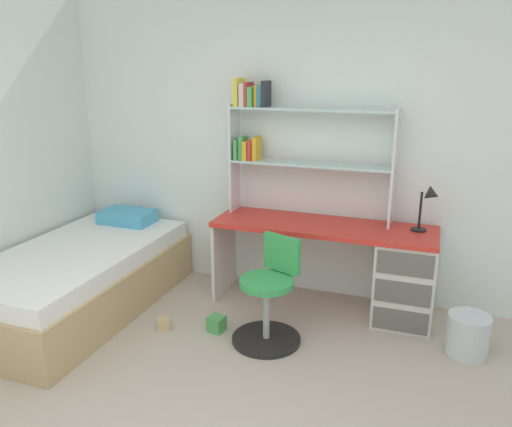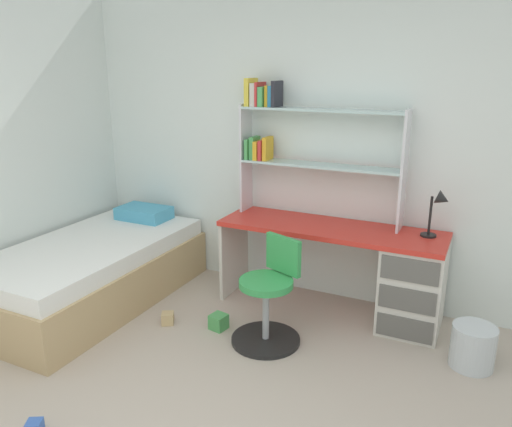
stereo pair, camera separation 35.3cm
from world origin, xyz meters
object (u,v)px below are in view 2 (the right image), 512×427
at_px(desk_lamp, 439,207).
at_px(toy_block_green_0, 219,322).
at_px(bed_platform, 92,271).
at_px(toy_block_natural_1, 168,318).
at_px(swivel_chair, 269,302).
at_px(bookshelf_hutch, 296,136).
at_px(waste_bin, 473,347).
at_px(desk, 388,274).

xyz_separation_m(desk_lamp, toy_block_green_0, (-1.48, -0.75, -0.94)).
relative_size(bed_platform, toy_block_natural_1, 21.63).
distance_m(desk_lamp, swivel_chair, 1.45).
distance_m(bookshelf_hutch, waste_bin, 2.09).
relative_size(desk_lamp, toy_block_green_0, 3.19).
relative_size(desk, toy_block_natural_1, 19.42).
bearing_deg(toy_block_green_0, swivel_chair, 2.38).
relative_size(desk, desk_lamp, 4.77).
xyz_separation_m(desk_lamp, bed_platform, (-2.73, -0.78, -0.72)).
bearing_deg(waste_bin, bookshelf_hutch, 160.79).
distance_m(desk_lamp, bed_platform, 2.93).
distance_m(desk, toy_block_green_0, 1.39).
height_order(desk_lamp, swivel_chair, desk_lamp).
bearing_deg(bed_platform, desk_lamp, 16.01).
xyz_separation_m(waste_bin, toy_block_green_0, (-1.83, -0.32, -0.09)).
bearing_deg(desk_lamp, waste_bin, -51.19).
xyz_separation_m(desk_lamp, waste_bin, (0.35, -0.44, -0.85)).
height_order(desk_lamp, toy_block_green_0, desk_lamp).
xyz_separation_m(desk_lamp, swivel_chair, (-1.05, -0.74, -0.68)).
distance_m(waste_bin, toy_block_green_0, 1.86).
distance_m(desk, waste_bin, 0.82).
distance_m(bookshelf_hutch, desk_lamp, 1.28).
bearing_deg(bed_platform, bookshelf_hutch, 29.93).
relative_size(bookshelf_hutch, toy_block_green_0, 11.59).
xyz_separation_m(bookshelf_hutch, swivel_chair, (0.14, -0.84, -1.13)).
bearing_deg(desk, swivel_chair, -137.15).
bearing_deg(desk, bed_platform, -163.30).
height_order(bed_platform, toy_block_natural_1, bed_platform).
relative_size(waste_bin, toy_block_natural_1, 3.21).
xyz_separation_m(waste_bin, toy_block_natural_1, (-2.24, -0.43, -0.10)).
bearing_deg(toy_block_green_0, desk_lamp, 27.04).
bearing_deg(swivel_chair, bookshelf_hutch, 99.65).
height_order(bed_platform, toy_block_green_0, bed_platform).
height_order(bookshelf_hutch, toy_block_green_0, bookshelf_hutch).
bearing_deg(desk_lamp, swivel_chair, -144.99).
height_order(bookshelf_hutch, toy_block_natural_1, bookshelf_hutch).
bearing_deg(swivel_chair, toy_block_green_0, -177.62).
xyz_separation_m(desk_lamp, toy_block_natural_1, (-1.89, -0.86, -0.95)).
bearing_deg(toy_block_natural_1, bookshelf_hutch, 54.30).
bearing_deg(desk, waste_bin, -29.09).
xyz_separation_m(bookshelf_hutch, toy_block_green_0, (-0.28, -0.86, -1.38)).
relative_size(desk, bookshelf_hutch, 1.31).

